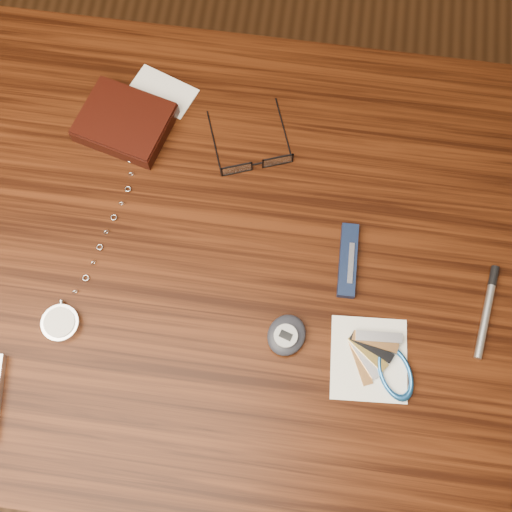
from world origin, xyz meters
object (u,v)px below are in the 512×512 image
at_px(pocket_watch, 64,316).
at_px(notepad_keys, 382,364).
at_px(eyeglasses, 256,161).
at_px(pocket_knife, 348,260).
at_px(silver_pen, 488,304).
at_px(wallet_and_card, 126,121).
at_px(pedometer, 286,335).
at_px(desk, 204,272).

distance_m(pocket_watch, notepad_keys, 0.41).
bearing_deg(eyeglasses, pocket_knife, -42.07).
distance_m(notepad_keys, silver_pen, 0.16).
relative_size(eyeglasses, silver_pen, 1.07).
bearing_deg(notepad_keys, wallet_and_card, 142.93).
xyz_separation_m(pedometer, notepad_keys, (0.12, -0.02, -0.01)).
xyz_separation_m(eyeglasses, silver_pen, (0.32, -0.16, -0.01)).
height_order(pocket_watch, pedometer, pedometer).
height_order(pocket_watch, pocket_knife, same).
xyz_separation_m(desk, pocket_watch, (-0.15, -0.12, 0.11)).
xyz_separation_m(wallet_and_card, pocket_knife, (0.33, -0.16, -0.01)).
bearing_deg(silver_pen, pocket_watch, -170.48).
distance_m(pocket_watch, pocket_knife, 0.38).
xyz_separation_m(wallet_and_card, pocket_watch, (-0.02, -0.29, -0.01)).
relative_size(eyeglasses, pedometer, 2.03).
xyz_separation_m(eyeglasses, pocket_watch, (-0.21, -0.25, -0.00)).
bearing_deg(eyeglasses, wallet_and_card, 169.45).
distance_m(desk, pocket_watch, 0.22).
distance_m(eyeglasses, pocket_knife, 0.19).
bearing_deg(pocket_watch, eyeglasses, 49.39).
height_order(pedometer, silver_pen, pedometer).
xyz_separation_m(pedometer, silver_pen, (0.25, 0.08, -0.00)).
distance_m(eyeglasses, silver_pen, 0.36).
bearing_deg(silver_pen, notepad_keys, -143.82).
height_order(desk, pedometer, pedometer).
relative_size(desk, eyeglasses, 7.41).
relative_size(wallet_and_card, notepad_keys, 1.38).
xyz_separation_m(notepad_keys, silver_pen, (0.13, 0.10, 0.00)).
height_order(eyeglasses, pocket_knife, eyeglasses).
bearing_deg(pedometer, desk, 142.13).
bearing_deg(notepad_keys, silver_pen, 36.18).
relative_size(pocket_knife, silver_pen, 0.80).
relative_size(desk, pocket_knife, 9.89).
relative_size(desk, pocket_watch, 3.15).
distance_m(eyeglasses, pedometer, 0.25).
xyz_separation_m(desk, notepad_keys, (0.25, -0.12, 0.11)).
distance_m(pedometer, pocket_knife, 0.13).
distance_m(pocket_watch, pedometer, 0.29).
bearing_deg(desk, eyeglasses, 65.65).
xyz_separation_m(eyeglasses, pedometer, (0.07, -0.24, -0.00)).
bearing_deg(wallet_and_card, pocket_watch, -94.71).
xyz_separation_m(desk, silver_pen, (0.39, -0.03, 0.11)).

